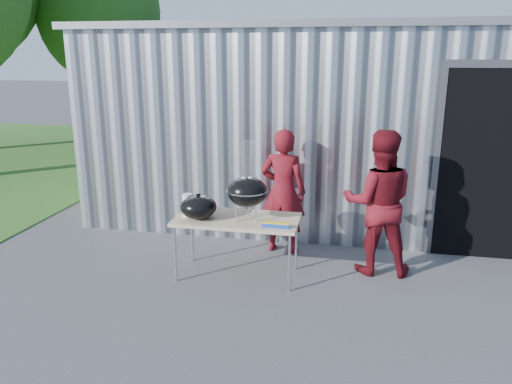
% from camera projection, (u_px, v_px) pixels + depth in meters
% --- Properties ---
extents(ground, '(80.00, 80.00, 0.00)m').
position_uv_depth(ground, '(258.00, 294.00, 5.73)').
color(ground, '#434346').
extents(building, '(8.20, 6.20, 3.10)m').
position_uv_depth(building, '(353.00, 115.00, 9.47)').
color(building, silver).
rests_on(building, ground).
extents(tree_far, '(3.52, 3.52, 5.83)m').
position_uv_depth(tree_far, '(99.00, 13.00, 14.45)').
color(tree_far, '#442D19').
rests_on(tree_far, ground).
extents(folding_table, '(1.50, 0.75, 0.75)m').
position_uv_depth(folding_table, '(237.00, 221.00, 6.05)').
color(folding_table, tan).
rests_on(folding_table, ground).
extents(kettle_grill, '(0.49, 0.49, 0.95)m').
position_uv_depth(kettle_grill, '(247.00, 186.00, 5.87)').
color(kettle_grill, black).
rests_on(kettle_grill, folding_table).
extents(grill_lid, '(0.44, 0.44, 0.32)m').
position_uv_depth(grill_lid, '(199.00, 207.00, 5.99)').
color(grill_lid, black).
rests_on(grill_lid, folding_table).
extents(paper_towels, '(0.12, 0.12, 0.28)m').
position_uv_depth(paper_towels, '(187.00, 205.00, 6.07)').
color(paper_towels, white).
rests_on(paper_towels, folding_table).
extents(white_tub, '(0.20, 0.15, 0.10)m').
position_uv_depth(white_tub, '(199.00, 206.00, 6.33)').
color(white_tub, white).
rests_on(white_tub, folding_table).
extents(foil_box, '(0.32, 0.05, 0.06)m').
position_uv_depth(foil_box, '(276.00, 225.00, 5.69)').
color(foil_box, '#1A3CAA').
rests_on(foil_box, folding_table).
extents(person_cook, '(0.67, 0.48, 1.72)m').
position_uv_depth(person_cook, '(283.00, 192.00, 6.77)').
color(person_cook, maroon).
rests_on(person_cook, ground).
extents(person_bystander, '(0.92, 0.74, 1.81)m').
position_uv_depth(person_bystander, '(378.00, 203.00, 6.12)').
color(person_bystander, maroon).
rests_on(person_bystander, ground).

